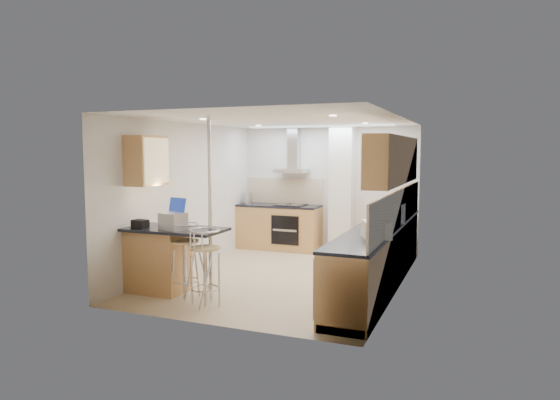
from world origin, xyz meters
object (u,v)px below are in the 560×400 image
at_px(bread_bin, 376,229).
at_px(microwave, 388,215).
at_px(bar_stool_near, 185,260).
at_px(laptop, 173,221).
at_px(bar_stool_end, 205,267).

bearing_deg(bread_bin, microwave, 70.36).
height_order(microwave, bar_stool_near, microwave).
bearing_deg(laptop, bar_stool_near, 33.02).
xyz_separation_m(laptop, bread_bin, (2.70, 0.51, -0.03)).
height_order(bar_stool_end, bread_bin, bread_bin).
height_order(bar_stool_near, bar_stool_end, bar_stool_near).
relative_size(microwave, bread_bin, 1.38).
bearing_deg(bread_bin, bar_stool_end, 176.51).
bearing_deg(microwave, bar_stool_near, 129.56).
bearing_deg(bar_stool_near, bar_stool_end, -36.78).
bearing_deg(bar_stool_near, laptop, -173.03).
relative_size(laptop, bread_bin, 0.83).
distance_m(laptop, bar_stool_near, 0.56).
distance_m(microwave, bar_stool_end, 2.80).
bearing_deg(bar_stool_end, bar_stool_near, 78.29).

